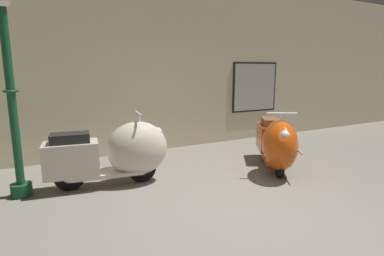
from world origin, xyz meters
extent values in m
plane|color=slate|center=(0.00, 0.00, 0.00)|extent=(60.00, 60.00, 0.00)
cube|color=beige|center=(0.00, 3.56, 1.87)|extent=(18.00, 0.20, 3.73)
cube|color=black|center=(2.77, 3.44, 1.32)|extent=(1.33, 0.03, 1.23)
cube|color=#B2B2AD|center=(2.77, 3.42, 1.32)|extent=(1.25, 0.01, 1.15)
cylinder|color=black|center=(-0.82, 1.74, 0.22)|extent=(0.46, 0.15, 0.45)
cylinder|color=silver|center=(-0.82, 1.74, 0.22)|extent=(0.22, 0.14, 0.20)
cylinder|color=black|center=(-1.88, 1.89, 0.22)|extent=(0.46, 0.15, 0.45)
cylinder|color=silver|center=(-1.88, 1.89, 0.22)|extent=(0.22, 0.14, 0.20)
cube|color=beige|center=(-1.35, 1.81, 0.20)|extent=(1.11, 0.55, 0.06)
ellipsoid|color=beige|center=(-0.88, 1.74, 0.54)|extent=(1.02, 0.71, 0.85)
cube|color=beige|center=(-1.83, 1.88, 0.47)|extent=(0.82, 0.55, 0.49)
cube|color=black|center=(-1.83, 1.88, 0.79)|extent=(0.58, 0.39, 0.13)
sphere|color=silver|center=(-0.57, 1.70, 0.78)|extent=(0.17, 0.17, 0.17)
cylinder|color=silver|center=(-0.84, 1.74, 0.94)|extent=(0.05, 0.05, 0.31)
cylinder|color=silver|center=(-0.84, 1.74, 1.09)|extent=(0.11, 0.49, 0.04)
cube|color=silver|center=(-0.84, 2.03, 0.49)|extent=(0.75, 0.12, 0.03)
cylinder|color=black|center=(1.27, 0.88, 0.22)|extent=(0.31, 0.42, 0.44)
cylinder|color=silver|center=(1.27, 0.88, 0.22)|extent=(0.19, 0.22, 0.20)
cylinder|color=black|center=(1.82, 1.75, 0.22)|extent=(0.31, 0.42, 0.44)
cylinder|color=silver|center=(1.82, 1.75, 0.22)|extent=(0.19, 0.22, 0.20)
cube|color=#C6470F|center=(1.54, 1.32, 0.20)|extent=(0.88, 1.08, 0.05)
ellipsoid|color=#C6470F|center=(1.29, 0.93, 0.53)|extent=(0.97, 1.08, 0.83)
cube|color=#C6470F|center=(1.79, 1.72, 0.46)|extent=(0.76, 0.86, 0.48)
cube|color=brown|center=(1.79, 1.72, 0.76)|extent=(0.54, 0.61, 0.13)
sphere|color=silver|center=(1.13, 0.67, 0.76)|extent=(0.16, 0.16, 0.16)
cylinder|color=silver|center=(1.28, 0.90, 0.91)|extent=(0.05, 0.05, 0.31)
cylinder|color=silver|center=(1.28, 0.90, 1.06)|extent=(0.42, 0.29, 0.03)
cube|color=silver|center=(1.53, 0.78, 0.47)|extent=(0.40, 0.63, 0.03)
cylinder|color=#144728|center=(-2.51, 1.97, 0.09)|extent=(0.28, 0.28, 0.18)
cylinder|color=#144728|center=(-2.51, 1.97, 1.36)|extent=(0.11, 0.11, 2.36)
torus|color=#144728|center=(-2.51, 1.97, 1.48)|extent=(0.19, 0.19, 0.04)
camera|label=1|loc=(-2.29, -2.78, 1.76)|focal=28.83mm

